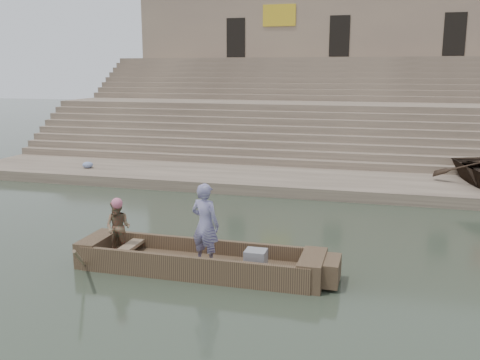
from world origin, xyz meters
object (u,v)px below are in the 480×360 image
at_px(main_rowboat, 199,266).
at_px(television, 255,259).
at_px(standing_man, 205,225).
at_px(rowing_man, 118,227).

distance_m(main_rowboat, television, 1.34).
distance_m(standing_man, television, 1.32).
bearing_deg(television, main_rowboat, 180.00).
height_order(standing_man, television, standing_man).
xyz_separation_m(main_rowboat, rowing_man, (-2.00, 0.02, 0.75)).
xyz_separation_m(standing_man, rowing_man, (-2.20, 0.15, -0.29)).
relative_size(main_rowboat, standing_man, 2.70).
bearing_deg(standing_man, television, -158.79).
height_order(main_rowboat, standing_man, standing_man).
bearing_deg(main_rowboat, standing_man, -31.20).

